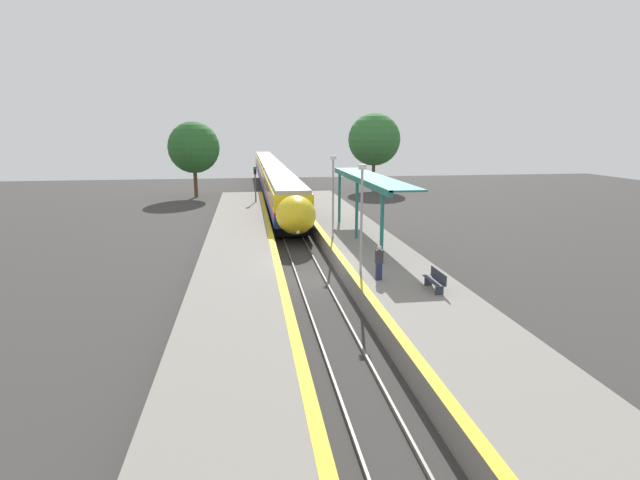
{
  "coord_description": "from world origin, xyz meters",
  "views": [
    {
      "loc": [
        -3.27,
        -25.75,
        7.92
      ],
      "look_at": [
        0.56,
        0.44,
        2.09
      ],
      "focal_mm": 28.0,
      "sensor_mm": 36.0,
      "label": 1
    }
  ],
  "objects_px": {
    "platform_bench": "(436,279)",
    "lamppost_mid": "(333,191)",
    "train": "(272,175)",
    "lamppost_near": "(362,211)",
    "person_waiting": "(379,262)",
    "railway_signal": "(255,185)"
  },
  "relations": [
    {
      "from": "platform_bench",
      "to": "lamppost_mid",
      "type": "bearing_deg",
      "value": 102.55
    },
    {
      "from": "train",
      "to": "lamppost_near",
      "type": "distance_m",
      "value": 43.32
    },
    {
      "from": "platform_bench",
      "to": "lamppost_mid",
      "type": "xyz_separation_m",
      "value": [
        -2.61,
        11.73,
        2.57
      ]
    },
    {
      "from": "person_waiting",
      "to": "lamppost_near",
      "type": "bearing_deg",
      "value": 107.54
    },
    {
      "from": "lamppost_near",
      "to": "train",
      "type": "bearing_deg",
      "value": 93.0
    },
    {
      "from": "lamppost_mid",
      "to": "person_waiting",
      "type": "bearing_deg",
      "value": -87.04
    },
    {
      "from": "train",
      "to": "railway_signal",
      "type": "xyz_separation_m",
      "value": [
        -2.47,
        -17.4,
        0.56
      ]
    },
    {
      "from": "railway_signal",
      "to": "lamppost_mid",
      "type": "height_order",
      "value": "lamppost_mid"
    },
    {
      "from": "train",
      "to": "person_waiting",
      "type": "height_order",
      "value": "train"
    },
    {
      "from": "person_waiting",
      "to": "railway_signal",
      "type": "relative_size",
      "value": 0.38
    },
    {
      "from": "train",
      "to": "lamppost_near",
      "type": "bearing_deg",
      "value": -87.0
    },
    {
      "from": "railway_signal",
      "to": "lamppost_mid",
      "type": "distance_m",
      "value": 18.24
    },
    {
      "from": "railway_signal",
      "to": "lamppost_mid",
      "type": "relative_size",
      "value": 0.83
    },
    {
      "from": "person_waiting",
      "to": "railway_signal",
      "type": "height_order",
      "value": "railway_signal"
    },
    {
      "from": "railway_signal",
      "to": "lamppost_mid",
      "type": "bearing_deg",
      "value": -74.93
    },
    {
      "from": "train",
      "to": "person_waiting",
      "type": "bearing_deg",
      "value": -86.46
    },
    {
      "from": "train",
      "to": "railway_signal",
      "type": "height_order",
      "value": "railway_signal"
    },
    {
      "from": "train",
      "to": "platform_bench",
      "type": "relative_size",
      "value": 38.98
    },
    {
      "from": "train",
      "to": "lamppost_mid",
      "type": "height_order",
      "value": "lamppost_mid"
    },
    {
      "from": "railway_signal",
      "to": "lamppost_near",
      "type": "height_order",
      "value": "lamppost_near"
    },
    {
      "from": "platform_bench",
      "to": "lamppost_near",
      "type": "relative_size",
      "value": 0.33
    },
    {
      "from": "railway_signal",
      "to": "lamppost_near",
      "type": "bearing_deg",
      "value": -79.62
    }
  ]
}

